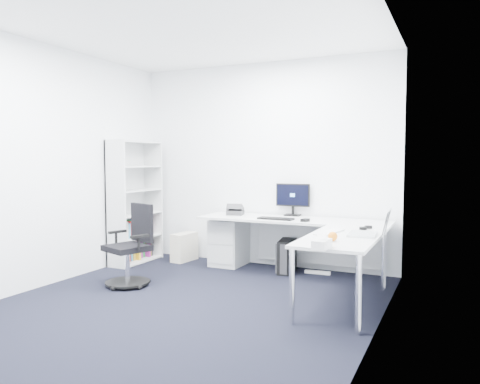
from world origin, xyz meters
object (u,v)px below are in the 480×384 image
at_px(bookshelf, 135,202).
at_px(laptop, 363,222).
at_px(task_chair, 127,245).
at_px(l_desk, 283,251).
at_px(monitor, 293,199).

xyz_separation_m(bookshelf, laptop, (3.19, -0.63, -0.02)).
relative_size(bookshelf, task_chair, 1.83).
height_order(l_desk, laptop, laptop).
distance_m(bookshelf, laptop, 3.25).
height_order(bookshelf, monitor, bookshelf).
bearing_deg(laptop, monitor, 128.56).
xyz_separation_m(l_desk, monitor, (-0.10, 0.63, 0.56)).
relative_size(l_desk, monitor, 5.26).
distance_m(bookshelf, task_chair, 1.29).
bearing_deg(laptop, bookshelf, 164.75).
bearing_deg(bookshelf, l_desk, -1.32).
bearing_deg(laptop, l_desk, 146.04).
bearing_deg(l_desk, monitor, 99.32).
relative_size(monitor, laptop, 1.19).
relative_size(l_desk, task_chair, 2.58).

